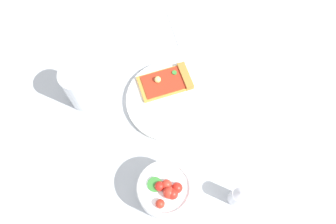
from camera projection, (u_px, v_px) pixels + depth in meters
The scene contains 7 objects.
ground_plane at pixel (167, 118), 0.81m from camera, with size 2.40×2.40×0.00m, color #B2B7BC.
plate at pixel (171, 100), 0.82m from camera, with size 0.23×0.23×0.01m, color white.
pizza_slice_main at pixel (168, 81), 0.83m from camera, with size 0.14×0.08×0.02m.
salad_bowl at pixel (165, 190), 0.70m from camera, with size 0.12×0.12×0.08m.
soda_glass at pixel (81, 88), 0.78m from camera, with size 0.08×0.08×0.12m.
paper_napkin at pixel (190, 23), 0.93m from camera, with size 0.11×0.14×0.00m, color white.
pepper_shaker at pixel (237, 196), 0.70m from camera, with size 0.03×0.03×0.08m.
Camera 1 is at (0.09, 0.30, 0.75)m, focal length 34.13 mm.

